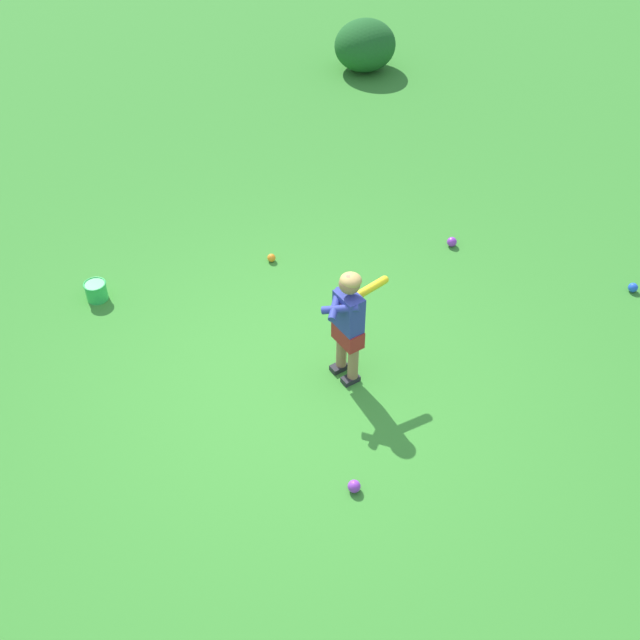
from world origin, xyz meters
TOP-DOWN VIEW (x-y plane):
  - ground_plane at (0.00, 0.00)m, footprint 40.00×40.00m
  - child_batter at (0.34, -0.27)m, footprint 0.62×0.31m
  - play_ball_far_left at (-0.56, -1.07)m, footprint 0.10×0.10m
  - play_ball_center_lawn at (1.09, 1.32)m, footprint 0.08×0.08m
  - play_ball_midfield at (2.50, 0.07)m, footprint 0.10×0.10m
  - play_ball_near_batter at (3.00, -1.67)m, footprint 0.09×0.09m
  - toy_bucket at (-0.42, 2.17)m, footprint 0.22×0.22m
  - shrub_left_background at (5.38, 3.47)m, footprint 0.91×0.86m

SIDE VIEW (x-z plane):
  - ground_plane at x=0.00m, z-range 0.00..0.00m
  - play_ball_center_lawn at x=1.09m, z-range 0.00..0.08m
  - play_ball_near_batter at x=3.00m, z-range 0.00..0.09m
  - play_ball_far_left at x=-0.56m, z-range 0.00..0.10m
  - play_ball_midfield at x=2.50m, z-range 0.00..0.10m
  - toy_bucket at x=-0.42m, z-range 0.00..0.19m
  - shrub_left_background at x=5.38m, z-range 0.00..0.72m
  - child_batter at x=0.34m, z-range 0.11..1.19m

